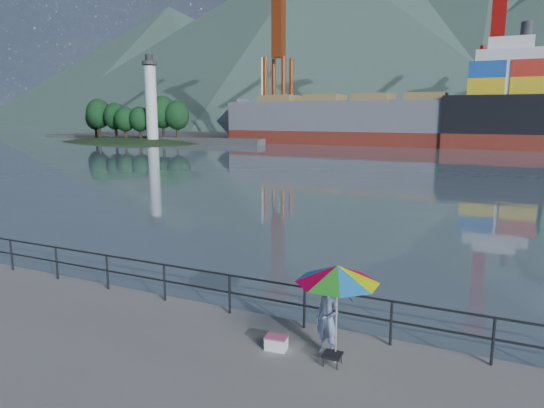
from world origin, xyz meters
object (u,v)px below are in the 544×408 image
at_px(beach_umbrella, 337,274).
at_px(bulk_carrier, 399,119).
at_px(cooler_bag, 276,344).
at_px(fisherman, 327,319).

xyz_separation_m(beach_umbrella, bulk_carrier, (-12.75, 73.58, 2.21)).
xyz_separation_m(cooler_bag, bulk_carrier, (-11.44, 73.58, 3.94)).
distance_m(beach_umbrella, bulk_carrier, 74.71).
bearing_deg(bulk_carrier, beach_umbrella, -80.17).
height_order(beach_umbrella, bulk_carrier, bulk_carrier).
relative_size(beach_umbrella, bulk_carrier, 0.04).
bearing_deg(beach_umbrella, cooler_bag, -179.89).
bearing_deg(bulk_carrier, cooler_bag, -81.16).
xyz_separation_m(fisherman, cooler_bag, (-1.03, -0.28, -0.63)).
height_order(fisherman, bulk_carrier, bulk_carrier).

